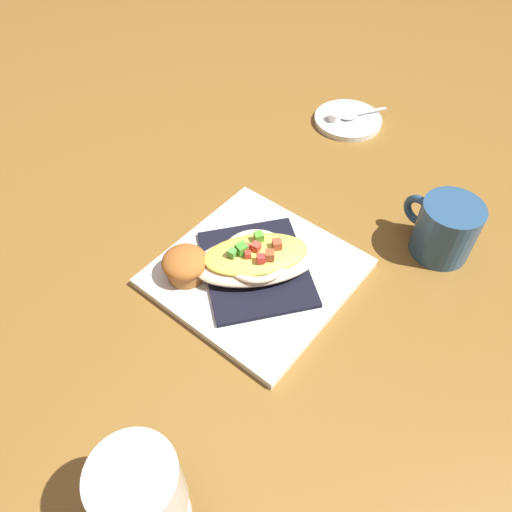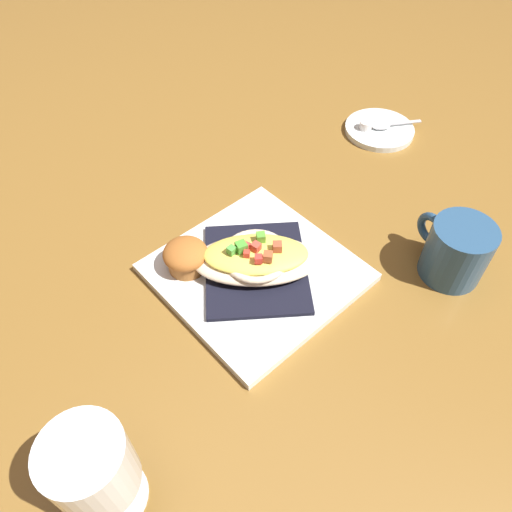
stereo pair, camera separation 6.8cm
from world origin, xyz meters
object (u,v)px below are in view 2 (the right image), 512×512
(coffee_mug, at_px, (455,253))
(stemmed_glass, at_px, (92,469))
(spoon, at_px, (382,125))
(creamer_cup_0, at_px, (366,125))
(creamer_saucer, at_px, (379,130))
(gratin_dish, at_px, (256,258))
(square_plate, at_px, (256,272))
(muffin, at_px, (186,256))

(coffee_mug, height_order, stemmed_glass, stemmed_glass)
(spoon, relative_size, creamer_cup_0, 3.96)
(stemmed_glass, height_order, spoon, stemmed_glass)
(stemmed_glass, xyz_separation_m, creamer_saucer, (0.23, -0.73, -0.08))
(gratin_dish, height_order, creamer_cup_0, gratin_dish)
(stemmed_glass, relative_size, spoon, 1.46)
(creamer_cup_0, bearing_deg, square_plate, 107.65)
(square_plate, bearing_deg, spoon, -75.79)
(muffin, bearing_deg, square_plate, -134.34)
(coffee_mug, xyz_separation_m, stemmed_glass, (0.06, 0.53, 0.05))
(creamer_saucer, bearing_deg, stemmed_glass, 107.74)
(muffin, distance_m, spoon, 0.49)
(spoon, bearing_deg, creamer_saucer, 57.73)
(square_plate, xyz_separation_m, stemmed_glass, (-0.12, 0.31, 0.08))
(spoon, bearing_deg, square_plate, 104.21)
(muffin, relative_size, coffee_mug, 0.53)
(muffin, relative_size, stemmed_glass, 0.46)
(creamer_saucer, bearing_deg, muffin, 94.49)
(creamer_saucer, distance_m, spoon, 0.01)
(creamer_cup_0, bearing_deg, muffin, 96.68)
(spoon, bearing_deg, creamer_cup_0, 57.73)
(square_plate, xyz_separation_m, spoon, (0.11, -0.42, 0.01))
(coffee_mug, bearing_deg, spoon, -34.97)
(gratin_dish, distance_m, muffin, 0.10)
(square_plate, relative_size, gratin_dish, 1.30)
(coffee_mug, distance_m, creamer_saucer, 0.35)
(square_plate, bearing_deg, coffee_mug, -129.81)
(coffee_mug, relative_size, creamer_saucer, 0.91)
(coffee_mug, height_order, spoon, coffee_mug)
(square_plate, height_order, creamer_saucer, square_plate)
(spoon, bearing_deg, muffin, 94.20)
(square_plate, relative_size, creamer_saucer, 1.94)
(gratin_dish, relative_size, coffee_mug, 1.64)
(muffin, xyz_separation_m, creamer_cup_0, (0.05, -0.46, -0.02))
(coffee_mug, relative_size, spoon, 1.26)
(stemmed_glass, height_order, creamer_saucer, stemmed_glass)
(square_plate, relative_size, spoon, 2.69)
(muffin, relative_size, creamer_saucer, 0.48)
(gratin_dish, distance_m, creamer_saucer, 0.43)
(gratin_dish, relative_size, muffin, 3.08)
(creamer_saucer, bearing_deg, square_plate, 104.61)
(square_plate, relative_size, stemmed_glass, 1.84)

